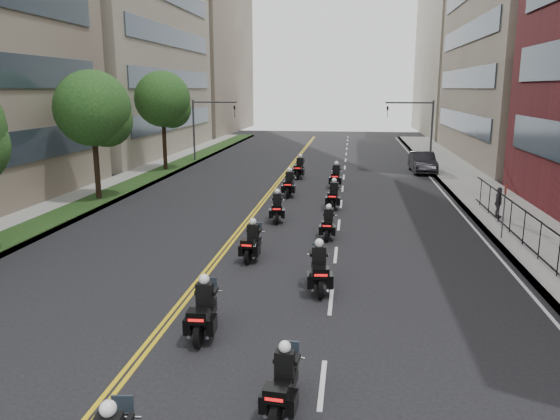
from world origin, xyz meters
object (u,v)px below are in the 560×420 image
Objects in this scene: motorcycle_6 at (277,209)px; motorcycle_8 at (289,185)px; motorcycle_4 at (252,243)px; parked_sedan at (423,162)px; motorcycle_7 at (334,197)px; pedestrian_c at (498,203)px; motorcycle_2 at (204,312)px; motorcycle_1 at (283,385)px; motorcycle_10 at (300,169)px; motorcycle_9 at (336,177)px; motorcycle_3 at (319,271)px; motorcycle_5 at (328,225)px.

motorcycle_8 reaches higher than motorcycle_6.
parked_sedan is at bearing 72.23° from motorcycle_4.
motorcycle_6 reaches higher than parked_sedan.
motorcycle_4 is 10.19m from motorcycle_7.
pedestrian_c is at bearing 1.81° from motorcycle_6.
motorcycle_2 is at bearing -97.07° from motorcycle_6.
pedestrian_c is at bearing 69.61° from motorcycle_1.
motorcycle_7 is 4.31m from motorcycle_8.
motorcycle_4 is 20.02m from motorcycle_10.
motorcycle_9 is 1.53× the size of pedestrian_c.
motorcycle_6 is 11.25m from pedestrian_c.
motorcycle_3 is 1.06× the size of motorcycle_6.
motorcycle_10 reaches higher than motorcycle_3.
motorcycle_7 is 8.60m from pedestrian_c.
motorcycle_4 is 0.91× the size of motorcycle_10.
motorcycle_10 is (-0.03, 20.02, 0.07)m from motorcycle_4.
motorcycle_9 is 0.49× the size of parked_sedan.
motorcycle_9 reaches higher than motorcycle_2.
motorcycle_5 is at bearing -73.69° from motorcycle_8.
motorcycle_3 is 0.98× the size of motorcycle_8.
motorcycle_7 is at bearing -116.39° from parked_sedan.
motorcycle_9 reaches higher than motorcycle_4.
motorcycle_9 reaches higher than motorcycle_5.
pedestrian_c reaches higher than motorcycle_2.
motorcycle_8 is 1.00× the size of motorcycle_9.
motorcycle_9 is 0.99× the size of motorcycle_10.
motorcycle_9 is (0.28, 26.70, 0.10)m from motorcycle_1.
motorcycle_7 is at bearing -70.38° from motorcycle_10.
motorcycle_6 is (-2.69, 9.47, -0.04)m from motorcycle_3.
motorcycle_1 is at bearing -88.00° from motorcycle_6.
motorcycle_9 is at bearing -47.35° from motorcycle_10.
motorcycle_10 is at bearing 84.47° from motorcycle_6.
motorcycle_4 is 13.78m from pedestrian_c.
motorcycle_4 is 1.05× the size of motorcycle_5.
parked_sedan is (9.54, 31.06, 0.14)m from motorcycle_2.
motorcycle_7 is at bearing 91.59° from motorcycle_5.
pedestrian_c is (11.27, -5.05, 0.24)m from motorcycle_8.
motorcycle_6 is 4.37m from motorcycle_7.
motorcycle_5 is at bearing -87.44° from motorcycle_7.
motorcycle_4 is at bearing -90.35° from motorcycle_8.
motorcycle_2 is at bearing -86.26° from motorcycle_10.
motorcycle_9 is (2.86, 23.42, 0.03)m from motorcycle_2.
motorcycle_3 is at bearing -80.42° from motorcycle_8.
pedestrian_c is at bearing -85.41° from parked_sedan.
parked_sedan is (6.68, 7.64, 0.11)m from motorcycle_9.
motorcycle_7 is at bearing -48.56° from motorcycle_8.
motorcycle_8 is (-2.83, 16.09, 0.01)m from motorcycle_3.
motorcycle_7 is at bearing 82.89° from motorcycle_3.
motorcycle_2 is 1.47× the size of pedestrian_c.
pedestrian_c reaches higher than motorcycle_7.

